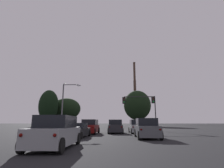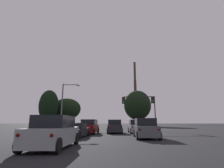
{
  "view_description": "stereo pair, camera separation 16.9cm",
  "coord_description": "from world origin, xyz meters",
  "px_view_note": "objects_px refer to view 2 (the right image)",
  "views": [
    {
      "loc": [
        0.72,
        -2.13,
        1.45
      ],
      "look_at": [
        -1.28,
        52.3,
        13.51
      ],
      "focal_mm": 28.0,
      "sensor_mm": 36.0,
      "label": 1
    },
    {
      "loc": [
        0.89,
        -2.12,
        1.45
      ],
      "look_at": [
        -1.28,
        52.3,
        13.51
      ],
      "focal_mm": 28.0,
      "sensor_mm": 36.0,
      "label": 2
    }
  ],
  "objects_px": {
    "traffic_light_overhead_right": "(144,104)",
    "smokestack": "(136,99)",
    "suv_center_lane_front": "(115,127)",
    "sedan_left_lane_second": "(76,130)",
    "suv_left_lane_front": "(89,127)",
    "suv_left_lane_third": "(54,132)",
    "street_lamp": "(65,102)",
    "suv_right_lane_front": "(136,127)",
    "suv_right_lane_second": "(145,128)"
  },
  "relations": [
    {
      "from": "traffic_light_overhead_right",
      "to": "smokestack",
      "type": "xyz_separation_m",
      "value": [
        12.42,
        145.15,
        20.29
      ]
    },
    {
      "from": "suv_center_lane_front",
      "to": "smokestack",
      "type": "xyz_separation_m",
      "value": [
        17.55,
        151.18,
        24.12
      ]
    },
    {
      "from": "sedan_left_lane_second",
      "to": "traffic_light_overhead_right",
      "type": "distance_m",
      "value": 16.61
    },
    {
      "from": "suv_center_lane_front",
      "to": "suv_left_lane_front",
      "type": "bearing_deg",
      "value": -155.74
    },
    {
      "from": "traffic_light_overhead_right",
      "to": "smokestack",
      "type": "relative_size",
      "value": 0.1
    },
    {
      "from": "suv_center_lane_front",
      "to": "suv_left_lane_third",
      "type": "bearing_deg",
      "value": -104.56
    },
    {
      "from": "suv_left_lane_third",
      "to": "street_lamp",
      "type": "xyz_separation_m",
      "value": [
        -4.6,
        16.54,
        3.78
      ]
    },
    {
      "from": "suv_left_lane_front",
      "to": "suv_right_lane_front",
      "type": "height_order",
      "value": "same"
    },
    {
      "from": "suv_left_lane_third",
      "to": "suv_right_lane_second",
      "type": "relative_size",
      "value": 1.0
    },
    {
      "from": "suv_right_lane_front",
      "to": "suv_center_lane_front",
      "type": "bearing_deg",
      "value": 178.28
    },
    {
      "from": "suv_center_lane_front",
      "to": "suv_right_lane_front",
      "type": "bearing_deg",
      "value": -2.92
    },
    {
      "from": "suv_left_lane_third",
      "to": "smokestack",
      "type": "relative_size",
      "value": 0.08
    },
    {
      "from": "suv_right_lane_second",
      "to": "sedan_left_lane_second",
      "type": "bearing_deg",
      "value": 174.85
    },
    {
      "from": "smokestack",
      "to": "suv_right_lane_front",
      "type": "bearing_deg",
      "value": -95.46
    },
    {
      "from": "smokestack",
      "to": "street_lamp",
      "type": "bearing_deg",
      "value": -99.62
    },
    {
      "from": "suv_left_lane_third",
      "to": "smokestack",
      "type": "xyz_separation_m",
      "value": [
        20.76,
        166.24,
        24.12
      ]
    },
    {
      "from": "street_lamp",
      "to": "smokestack",
      "type": "height_order",
      "value": "smokestack"
    },
    {
      "from": "suv_right_lane_second",
      "to": "smokestack",
      "type": "distance_m",
      "value": 161.8
    },
    {
      "from": "suv_left_lane_front",
      "to": "sedan_left_lane_second",
      "type": "height_order",
      "value": "suv_left_lane_front"
    },
    {
      "from": "suv_right_lane_second",
      "to": "street_lamp",
      "type": "bearing_deg",
      "value": 139.66
    },
    {
      "from": "suv_left_lane_third",
      "to": "smokestack",
      "type": "height_order",
      "value": "smokestack"
    },
    {
      "from": "suv_left_lane_third",
      "to": "smokestack",
      "type": "bearing_deg",
      "value": 82.18
    },
    {
      "from": "suv_center_lane_front",
      "to": "sedan_left_lane_second",
      "type": "distance_m",
      "value": 8.31
    },
    {
      "from": "suv_left_lane_front",
      "to": "suv_left_lane_third",
      "type": "relative_size",
      "value": 1.0
    },
    {
      "from": "suv_left_lane_third",
      "to": "traffic_light_overhead_right",
      "type": "distance_m",
      "value": 23.01
    },
    {
      "from": "sedan_left_lane_second",
      "to": "traffic_light_overhead_right",
      "type": "relative_size",
      "value": 0.77
    },
    {
      "from": "suv_left_lane_front",
      "to": "traffic_light_overhead_right",
      "type": "relative_size",
      "value": 0.8
    },
    {
      "from": "street_lamp",
      "to": "traffic_light_overhead_right",
      "type": "bearing_deg",
      "value": 19.38
    },
    {
      "from": "suv_left_lane_front",
      "to": "smokestack",
      "type": "distance_m",
      "value": 156.16
    },
    {
      "from": "suv_right_lane_second",
      "to": "street_lamp",
      "type": "xyz_separation_m",
      "value": [
        -11.01,
        9.64,
        3.78
      ]
    },
    {
      "from": "suv_right_lane_front",
      "to": "suv_left_lane_third",
      "type": "xyz_separation_m",
      "value": [
        -6.31,
        -15.04,
        0.0
      ]
    },
    {
      "from": "suv_right_lane_second",
      "to": "smokestack",
      "type": "xyz_separation_m",
      "value": [
        14.36,
        159.34,
        24.12
      ]
    },
    {
      "from": "suv_left_lane_front",
      "to": "street_lamp",
      "type": "distance_m",
      "value": 6.66
    },
    {
      "from": "suv_right_lane_front",
      "to": "street_lamp",
      "type": "distance_m",
      "value": 11.65
    },
    {
      "from": "traffic_light_overhead_right",
      "to": "street_lamp",
      "type": "bearing_deg",
      "value": -160.62
    },
    {
      "from": "suv_center_lane_front",
      "to": "suv_right_lane_front",
      "type": "relative_size",
      "value": 1.01
    },
    {
      "from": "sedan_left_lane_second",
      "to": "suv_right_lane_front",
      "type": "bearing_deg",
      "value": 49.43
    },
    {
      "from": "street_lamp",
      "to": "sedan_left_lane_second",
      "type": "bearing_deg",
      "value": -65.22
    },
    {
      "from": "suv_left_lane_third",
      "to": "sedan_left_lane_second",
      "type": "xyz_separation_m",
      "value": [
        -0.49,
        7.63,
        -0.23
      ]
    },
    {
      "from": "street_lamp",
      "to": "suv_center_lane_front",
      "type": "bearing_deg",
      "value": -10.69
    },
    {
      "from": "suv_right_lane_front",
      "to": "suv_left_lane_third",
      "type": "height_order",
      "value": "same"
    },
    {
      "from": "suv_center_lane_front",
      "to": "suv_right_lane_front",
      "type": "distance_m",
      "value": 3.09
    },
    {
      "from": "suv_left_lane_front",
      "to": "suv_center_lane_front",
      "type": "bearing_deg",
      "value": 27.86
    },
    {
      "from": "sedan_left_lane_second",
      "to": "street_lamp",
      "type": "xyz_separation_m",
      "value": [
        -4.11,
        8.91,
        4.01
      ]
    },
    {
      "from": "smokestack",
      "to": "suv_left_lane_third",
      "type": "bearing_deg",
      "value": -97.12
    },
    {
      "from": "traffic_light_overhead_right",
      "to": "street_lamp",
      "type": "relative_size",
      "value": 0.81
    },
    {
      "from": "suv_right_lane_front",
      "to": "traffic_light_overhead_right",
      "type": "relative_size",
      "value": 0.8
    },
    {
      "from": "suv_right_lane_front",
      "to": "traffic_light_overhead_right",
      "type": "height_order",
      "value": "traffic_light_overhead_right"
    },
    {
      "from": "suv_right_lane_front",
      "to": "street_lamp",
      "type": "bearing_deg",
      "value": 170.87
    },
    {
      "from": "sedan_left_lane_second",
      "to": "street_lamp",
      "type": "bearing_deg",
      "value": 116.72
    }
  ]
}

